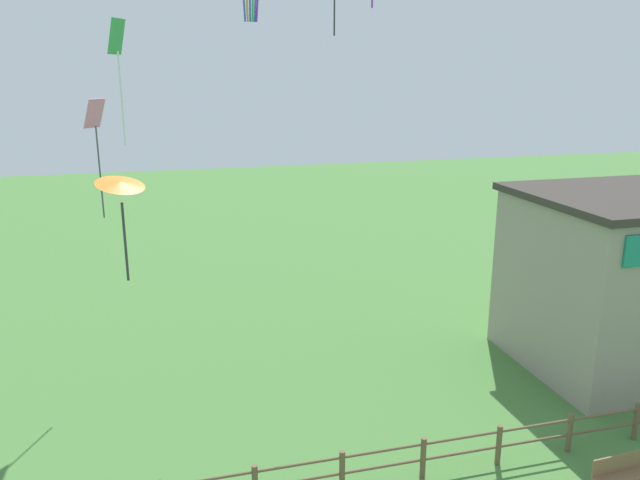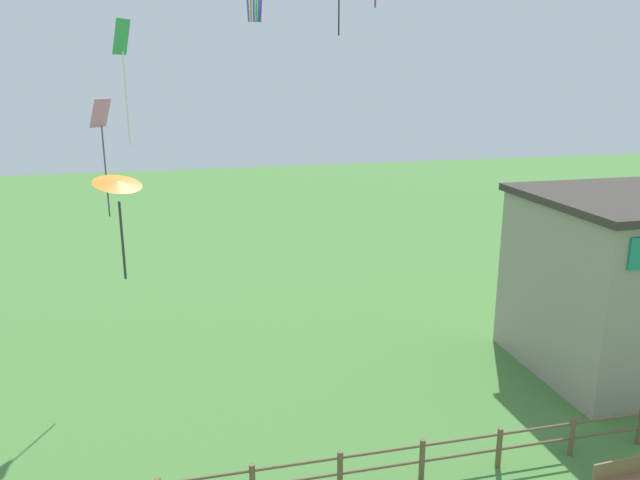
# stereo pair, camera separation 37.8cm
# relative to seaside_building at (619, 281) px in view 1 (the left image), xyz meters

# --- Properties ---
(wooden_fence) EXTENTS (20.91, 0.14, 1.09)m
(wooden_fence) POSITION_rel_seaside_building_xyz_m (-10.86, -4.12, -2.36)
(wooden_fence) COLOR brown
(wooden_fence) RESTS_ON ground_plane
(seaside_building) EXTENTS (6.33, 6.02, 5.92)m
(seaside_building) POSITION_rel_seaside_building_xyz_m (0.00, 0.00, 0.00)
(seaside_building) COLOR gray
(seaside_building) RESTS_ON ground_plane
(park_bench_by_building) EXTENTS (1.50, 0.47, 0.93)m
(park_bench_by_building) POSITION_rel_seaside_building_xyz_m (-4.51, -5.86, -2.47)
(park_bench_by_building) COLOR brown
(park_bench_by_building) RESTS_ON ground_plane
(kite_pink_diamond) EXTENTS (0.70, 0.74, 3.69)m
(kite_pink_diamond) POSITION_rel_seaside_building_xyz_m (-16.29, 4.07, 4.81)
(kite_pink_diamond) COLOR pink
(kite_green_diamond) EXTENTS (0.54, 0.74, 3.52)m
(kite_green_diamond) POSITION_rel_seaside_building_xyz_m (-15.42, 2.84, 7.10)
(kite_green_diamond) COLOR green
(kite_orange_delta) EXTENTS (1.26, 1.26, 2.06)m
(kite_orange_delta) POSITION_rel_seaside_building_xyz_m (-15.31, -4.26, 4.62)
(kite_orange_delta) COLOR orange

